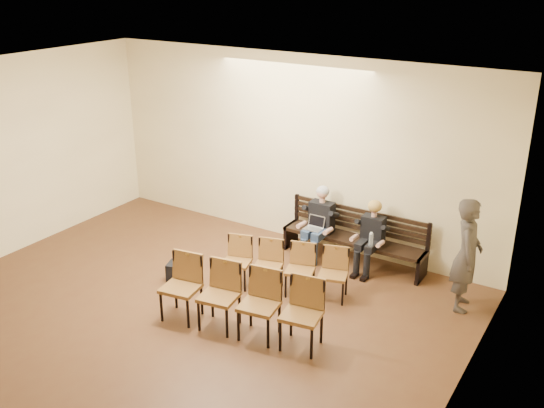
{
  "coord_description": "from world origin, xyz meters",
  "views": [
    {
      "loc": [
        5.31,
        -4.27,
        4.93
      ],
      "look_at": [
        0.13,
        4.05,
        1.03
      ],
      "focal_mm": 40.0,
      "sensor_mm": 36.0,
      "label": 1
    }
  ],
  "objects": [
    {
      "name": "bench",
      "position": [
        1.44,
        4.65,
        0.23
      ],
      "size": [
        2.6,
        0.9,
        0.45
      ],
      "primitive_type": "cube",
      "color": "black",
      "rests_on": "ground"
    },
    {
      "name": "bag",
      "position": [
        -0.69,
        2.51,
        0.16
      ],
      "size": [
        0.5,
        0.41,
        0.31
      ],
      "primitive_type": "cube",
      "rotation": [
        0.0,
        0.0,
        0.33
      ],
      "color": "black",
      "rests_on": "ground"
    },
    {
      "name": "room_walls",
      "position": [
        0.0,
        0.79,
        2.54
      ],
      "size": [
        8.02,
        10.01,
        3.51
      ],
      "color": "#FDEBB5",
      "rests_on": "ground"
    },
    {
      "name": "chair_row_back",
      "position": [
        0.99,
        1.78,
        0.49
      ],
      "size": [
        2.46,
        0.9,
        0.99
      ],
      "primitive_type": "cube",
      "rotation": [
        0.0,
        0.0,
        0.15
      ],
      "color": "brown",
      "rests_on": "ground"
    },
    {
      "name": "water_bottle",
      "position": [
        1.91,
        4.3,
        0.57
      ],
      "size": [
        0.08,
        0.08,
        0.25
      ],
      "primitive_type": "cylinder",
      "rotation": [
        0.0,
        0.0,
        0.11
      ],
      "color": "silver",
      "rests_on": "bench"
    },
    {
      "name": "laptop",
      "position": [
        0.79,
        4.35,
        0.56
      ],
      "size": [
        0.35,
        0.29,
        0.23
      ],
      "primitive_type": "cube",
      "rotation": [
        0.0,
        0.0,
        0.17
      ],
      "color": "#B7B8BC",
      "rests_on": "bench"
    },
    {
      "name": "chair_row_front",
      "position": [
        0.95,
        3.1,
        0.41
      ],
      "size": [
        2.06,
        1.0,
        0.83
      ],
      "primitive_type": "cube",
      "rotation": [
        0.0,
        0.0,
        0.28
      ],
      "color": "brown",
      "rests_on": "ground"
    },
    {
      "name": "seated_woman",
      "position": [
        1.8,
        4.53,
        0.55
      ],
      "size": [
        0.48,
        0.66,
        1.11
      ],
      "primitive_type": null,
      "color": "black",
      "rests_on": "ground"
    },
    {
      "name": "seated_man",
      "position": [
        0.82,
        4.53,
        0.63
      ],
      "size": [
        0.53,
        0.73,
        1.27
      ],
      "primitive_type": null,
      "color": "black",
      "rests_on": "ground"
    },
    {
      "name": "passerby",
      "position": [
        3.5,
        4.15,
        1.02
      ],
      "size": [
        0.65,
        0.84,
        2.04
      ],
      "primitive_type": "imported",
      "rotation": [
        0.0,
        0.0,
        1.8
      ],
      "color": "#3A3430",
      "rests_on": "ground"
    },
    {
      "name": "ground",
      "position": [
        0.0,
        0.0,
        0.0
      ],
      "size": [
        10.0,
        10.0,
        0.0
      ],
      "primitive_type": "plane",
      "color": "#53341C",
      "rests_on": "ground"
    }
  ]
}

